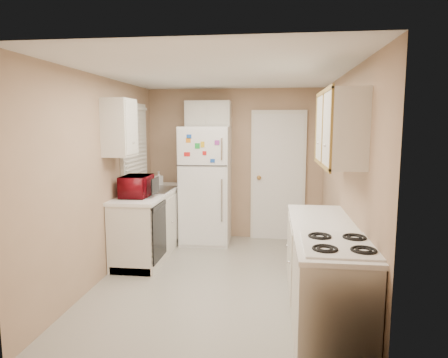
# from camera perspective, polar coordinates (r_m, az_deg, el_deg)

# --- Properties ---
(floor) EXTENTS (3.80, 3.80, 0.00)m
(floor) POSITION_cam_1_polar(r_m,az_deg,el_deg) (4.89, -0.74, -14.29)
(floor) COLOR #B3AFA6
(floor) RESTS_ON ground
(ceiling) EXTENTS (3.80, 3.80, 0.00)m
(ceiling) POSITION_cam_1_polar(r_m,az_deg,el_deg) (4.56, -0.79, 14.87)
(ceiling) COLOR white
(ceiling) RESTS_ON floor
(wall_left) EXTENTS (3.80, 3.80, 0.00)m
(wall_left) POSITION_cam_1_polar(r_m,az_deg,el_deg) (4.96, -17.01, 0.06)
(wall_left) COLOR tan
(wall_left) RESTS_ON floor
(wall_right) EXTENTS (3.80, 3.80, 0.00)m
(wall_right) POSITION_cam_1_polar(r_m,az_deg,el_deg) (4.60, 16.79, -0.52)
(wall_right) COLOR tan
(wall_right) RESTS_ON floor
(wall_back) EXTENTS (2.80, 2.80, 0.00)m
(wall_back) POSITION_cam_1_polar(r_m,az_deg,el_deg) (6.45, 1.51, 2.13)
(wall_back) COLOR tan
(wall_back) RESTS_ON floor
(wall_front) EXTENTS (2.80, 2.80, 0.00)m
(wall_front) POSITION_cam_1_polar(r_m,az_deg,el_deg) (2.73, -6.16, -5.79)
(wall_front) COLOR tan
(wall_front) RESTS_ON floor
(left_counter) EXTENTS (0.60, 1.80, 0.90)m
(left_counter) POSITION_cam_1_polar(r_m,az_deg,el_deg) (5.82, -10.38, -6.12)
(left_counter) COLOR silver
(left_counter) RESTS_ON floor
(dishwasher) EXTENTS (0.03, 0.58, 0.72)m
(dishwasher) POSITION_cam_1_polar(r_m,az_deg,el_deg) (5.17, -9.29, -7.41)
(dishwasher) COLOR black
(dishwasher) RESTS_ON floor
(sink) EXTENTS (0.54, 0.74, 0.16)m
(sink) POSITION_cam_1_polar(r_m,az_deg,el_deg) (5.88, -10.05, -1.90)
(sink) COLOR gray
(sink) RESTS_ON left_counter
(microwave) EXTENTS (0.51, 0.29, 0.33)m
(microwave) POSITION_cam_1_polar(r_m,az_deg,el_deg) (5.33, -12.38, -0.88)
(microwave) COLOR maroon
(microwave) RESTS_ON left_counter
(soap_bottle) EXTENTS (0.12, 0.12, 0.21)m
(soap_bottle) POSITION_cam_1_polar(r_m,az_deg,el_deg) (6.31, -9.28, 0.08)
(soap_bottle) COLOR white
(soap_bottle) RESTS_ON left_counter
(window_blinds) EXTENTS (0.10, 0.98, 1.08)m
(window_blinds) POSITION_cam_1_polar(r_m,az_deg,el_deg) (5.88, -12.65, 5.30)
(window_blinds) COLOR silver
(window_blinds) RESTS_ON wall_left
(upper_cabinet_left) EXTENTS (0.30, 0.45, 0.70)m
(upper_cabinet_left) POSITION_cam_1_polar(r_m,az_deg,el_deg) (5.06, -14.70, 7.11)
(upper_cabinet_left) COLOR silver
(upper_cabinet_left) RESTS_ON wall_left
(refrigerator) EXTENTS (0.76, 0.73, 1.81)m
(refrigerator) POSITION_cam_1_polar(r_m,az_deg,el_deg) (6.21, -2.59, -0.86)
(refrigerator) COLOR white
(refrigerator) RESTS_ON floor
(cabinet_over_fridge) EXTENTS (0.70, 0.30, 0.40)m
(cabinet_over_fridge) POSITION_cam_1_polar(r_m,az_deg,el_deg) (6.32, -2.25, 9.27)
(cabinet_over_fridge) COLOR silver
(cabinet_over_fridge) RESTS_ON wall_back
(interior_door) EXTENTS (0.86, 0.06, 2.08)m
(interior_door) POSITION_cam_1_polar(r_m,az_deg,el_deg) (6.40, 7.72, 0.39)
(interior_door) COLOR white
(interior_door) RESTS_ON floor
(right_counter) EXTENTS (0.60, 2.00, 0.90)m
(right_counter) POSITION_cam_1_polar(r_m,az_deg,el_deg) (3.97, 13.96, -12.92)
(right_counter) COLOR silver
(right_counter) RESTS_ON floor
(stove) EXTENTS (0.59, 0.73, 0.88)m
(stove) POSITION_cam_1_polar(r_m,az_deg,el_deg) (3.46, 15.98, -16.40)
(stove) COLOR white
(stove) RESTS_ON floor
(upper_cabinet_right) EXTENTS (0.30, 1.20, 0.70)m
(upper_cabinet_right) POSITION_cam_1_polar(r_m,az_deg,el_deg) (4.04, 16.21, 6.93)
(upper_cabinet_right) COLOR silver
(upper_cabinet_right) RESTS_ON wall_right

